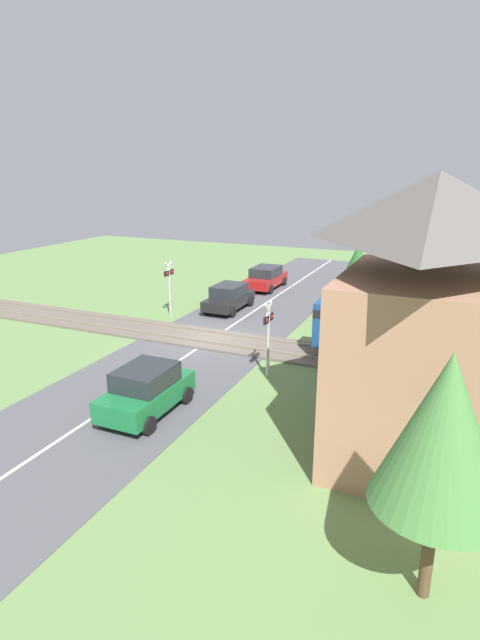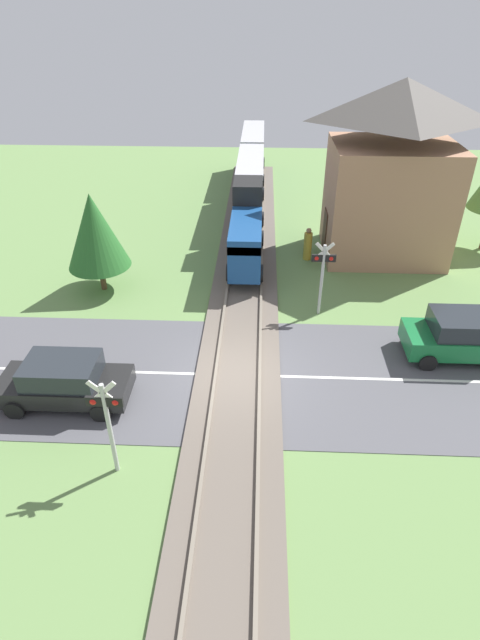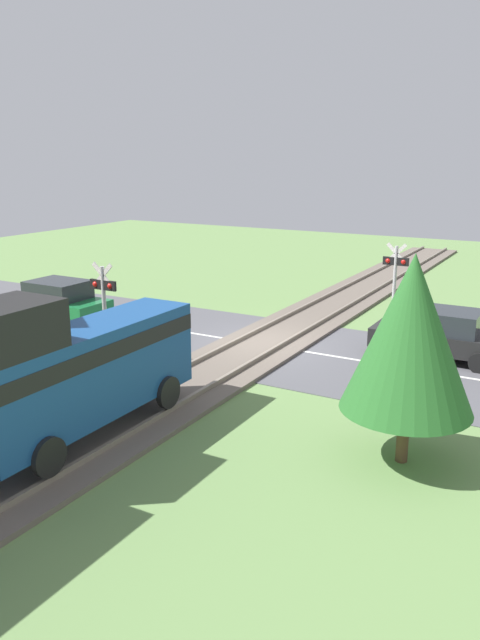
{
  "view_description": "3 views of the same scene",
  "coord_description": "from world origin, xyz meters",
  "px_view_note": "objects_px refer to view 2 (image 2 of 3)",
  "views": [
    {
      "loc": [
        20.1,
        10.36,
        7.84
      ],
      "look_at": [
        0.0,
        1.54,
        1.2
      ],
      "focal_mm": 28.0,
      "sensor_mm": 36.0,
      "label": 1
    },
    {
      "loc": [
        0.64,
        -12.85,
        10.53
      ],
      "look_at": [
        0.0,
        1.54,
        1.2
      ],
      "focal_mm": 28.0,
      "sensor_mm": 36.0,
      "label": 2
    },
    {
      "loc": [
        -8.82,
        17.1,
        5.91
      ],
      "look_at": [
        0.0,
        1.54,
        1.2
      ],
      "focal_mm": 35.0,
      "sensor_mm": 36.0,
      "label": 3
    }
  ],
  "objects_px": {
    "crossing_signal_west_approach": "(107,415)",
    "crossing_signal_east_approach": "(323,269)",
    "pedestrian_by_station": "(308,245)",
    "train": "(251,181)",
    "car_far_side": "(459,336)",
    "car_near_crossing": "(64,381)",
    "station_building": "(391,175)"
  },
  "relations": [
    {
      "from": "car_near_crossing",
      "to": "car_far_side",
      "type": "distance_m",
      "value": 13.02
    },
    {
      "from": "pedestrian_by_station",
      "to": "car_far_side",
      "type": "bearing_deg",
      "value": -58.37
    },
    {
      "from": "car_far_side",
      "to": "crossing_signal_east_approach",
      "type": "relative_size",
      "value": 1.19
    },
    {
      "from": "station_building",
      "to": "pedestrian_by_station",
      "type": "xyz_separation_m",
      "value": [
        -3.58,
        -0.82,
        -3.11
      ]
    },
    {
      "from": "crossing_signal_west_approach",
      "to": "crossing_signal_east_approach",
      "type": "distance_m",
      "value": 10.09
    },
    {
      "from": "car_far_side",
      "to": "pedestrian_by_station",
      "type": "relative_size",
      "value": 2.31
    },
    {
      "from": "car_near_crossing",
      "to": "crossing_signal_east_approach",
      "type": "distance_m",
      "value": 9.95
    },
    {
      "from": "crossing_signal_east_approach",
      "to": "station_building",
      "type": "xyz_separation_m",
      "value": [
        3.44,
        5.71,
        1.87
      ]
    },
    {
      "from": "crossing_signal_west_approach",
      "to": "crossing_signal_east_approach",
      "type": "height_order",
      "value": "same"
    },
    {
      "from": "train",
      "to": "car_far_side",
      "type": "distance_m",
      "value": 15.41
    },
    {
      "from": "train",
      "to": "station_building",
      "type": "relative_size",
      "value": 2.45
    },
    {
      "from": "car_far_side",
      "to": "car_near_crossing",
      "type": "bearing_deg",
      "value": -167.23
    },
    {
      "from": "pedestrian_by_station",
      "to": "car_near_crossing",
      "type": "bearing_deg",
      "value": -127.92
    },
    {
      "from": "train",
      "to": "crossing_signal_east_approach",
      "type": "bearing_deg",
      "value": -74.46
    },
    {
      "from": "car_near_crossing",
      "to": "crossing_signal_east_approach",
      "type": "bearing_deg",
      "value": 33.74
    },
    {
      "from": "train",
      "to": "crossing_signal_east_approach",
      "type": "relative_size",
      "value": 6.3
    },
    {
      "from": "crossing_signal_east_approach",
      "to": "pedestrian_by_station",
      "type": "height_order",
      "value": "crossing_signal_east_approach"
    },
    {
      "from": "station_building",
      "to": "pedestrian_by_station",
      "type": "height_order",
      "value": "station_building"
    },
    {
      "from": "car_near_crossing",
      "to": "pedestrian_by_station",
      "type": "xyz_separation_m",
      "value": [
        8.08,
        10.38,
        -0.07
      ]
    },
    {
      "from": "pedestrian_by_station",
      "to": "crossing_signal_east_approach",
      "type": "bearing_deg",
      "value": -88.45
    },
    {
      "from": "car_far_side",
      "to": "crossing_signal_east_approach",
      "type": "xyz_separation_m",
      "value": [
        -4.49,
        2.61,
        1.11
      ]
    },
    {
      "from": "pedestrian_by_station",
      "to": "station_building",
      "type": "bearing_deg",
      "value": 12.93
    },
    {
      "from": "car_near_crossing",
      "to": "crossing_signal_west_approach",
      "type": "distance_m",
      "value": 3.61
    },
    {
      "from": "crossing_signal_west_approach",
      "to": "pedestrian_by_station",
      "type": "distance_m",
      "value": 14.31
    },
    {
      "from": "train",
      "to": "crossing_signal_east_approach",
      "type": "height_order",
      "value": "train"
    },
    {
      "from": "pedestrian_by_station",
      "to": "crossing_signal_west_approach",
      "type": "bearing_deg",
      "value": -114.38
    },
    {
      "from": "car_near_crossing",
      "to": "car_far_side",
      "type": "xyz_separation_m",
      "value": [
        12.7,
        2.88,
        0.06
      ]
    },
    {
      "from": "pedestrian_by_station",
      "to": "train",
      "type": "bearing_deg",
      "value": 115.88
    },
    {
      "from": "car_far_side",
      "to": "station_building",
      "type": "height_order",
      "value": "station_building"
    },
    {
      "from": "crossing_signal_east_approach",
      "to": "station_building",
      "type": "bearing_deg",
      "value": 58.91
    },
    {
      "from": "car_near_crossing",
      "to": "crossing_signal_west_approach",
      "type": "bearing_deg",
      "value": -49.85
    },
    {
      "from": "train",
      "to": "pedestrian_by_station",
      "type": "relative_size",
      "value": 12.24
    }
  ]
}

